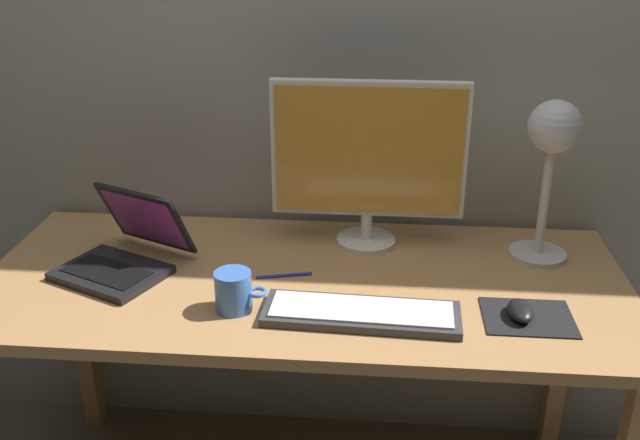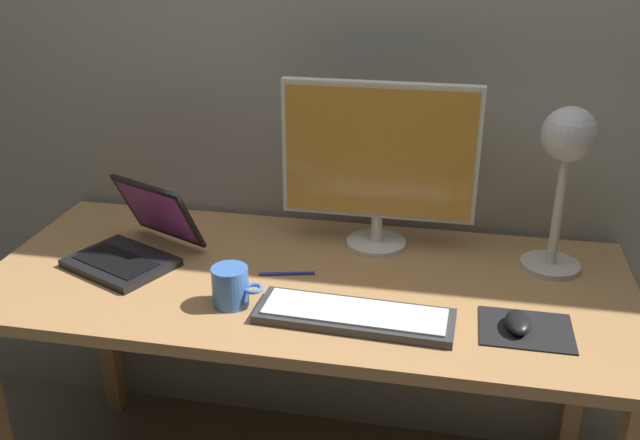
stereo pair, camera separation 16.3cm
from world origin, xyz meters
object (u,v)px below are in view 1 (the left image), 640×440
at_px(laptop, 128,246).
at_px(desk_lamp, 552,148).
at_px(pen, 284,276).
at_px(coffee_mug, 234,291).
at_px(keyboard_main, 361,313).
at_px(monitor, 368,156).
at_px(mouse, 521,311).

bearing_deg(laptop, desk_lamp, 7.86).
height_order(laptop, pen, laptop).
bearing_deg(pen, coffee_mug, -119.47).
relative_size(keyboard_main, coffee_mug, 3.73).
xyz_separation_m(monitor, laptop, (-0.60, -0.19, -0.20)).
distance_m(monitor, mouse, 0.55).
height_order(laptop, desk_lamp, desk_lamp).
bearing_deg(coffee_mug, laptop, 149.07).
distance_m(monitor, coffee_mug, 0.51).
relative_size(laptop, pen, 2.57).
bearing_deg(keyboard_main, laptop, 161.56).
xyz_separation_m(keyboard_main, pen, (-0.20, 0.17, -0.01)).
bearing_deg(coffee_mug, pen, 60.53).
bearing_deg(keyboard_main, monitor, 90.01).
height_order(coffee_mug, pen, coffee_mug).
bearing_deg(laptop, monitor, 17.34).
relative_size(monitor, coffee_mug, 4.24).
distance_m(monitor, keyboard_main, 0.46).
distance_m(coffee_mug, pen, 0.19).
distance_m(keyboard_main, coffee_mug, 0.29).
bearing_deg(laptop, pen, -3.66).
xyz_separation_m(desk_lamp, mouse, (-0.10, -0.32, -0.28)).
bearing_deg(mouse, keyboard_main, -175.25).
xyz_separation_m(monitor, keyboard_main, (0.00, -0.39, -0.24)).
height_order(keyboard_main, mouse, mouse).
bearing_deg(laptop, mouse, -10.15).
bearing_deg(monitor, desk_lamp, -5.35).
height_order(mouse, coffee_mug, coffee_mug).
xyz_separation_m(coffee_mug, pen, (0.09, 0.16, -0.04)).
bearing_deg(coffee_mug, keyboard_main, -2.76).
height_order(desk_lamp, pen, desk_lamp).
xyz_separation_m(monitor, desk_lamp, (0.45, -0.04, 0.05)).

